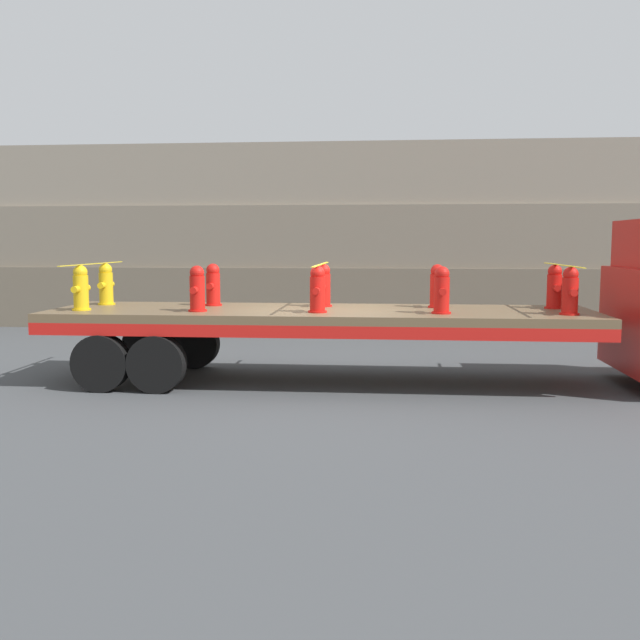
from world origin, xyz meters
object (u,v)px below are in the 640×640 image
Objects in this scene: fire_hydrant_yellow_far_0 at (106,285)px; fire_hydrant_red_near_2 at (317,290)px; fire_hydrant_red_near_3 at (442,291)px; fire_hydrant_red_near_4 at (570,292)px; fire_hydrant_red_far_1 at (213,285)px; fire_hydrant_red_far_3 at (437,287)px; fire_hydrant_red_far_4 at (554,287)px; flatbed_trailer at (282,323)px; fire_hydrant_yellow_near_0 at (81,289)px; fire_hydrant_red_near_1 at (197,289)px; fire_hydrant_red_far_2 at (323,286)px.

fire_hydrant_red_near_2 is at bearing -15.05° from fire_hydrant_yellow_far_0.
fire_hydrant_red_near_3 is 2.03m from fire_hydrant_red_near_4.
fire_hydrant_red_far_1 and fire_hydrant_red_far_3 have the same top height.
fire_hydrant_red_near_3 is 1.00× the size of fire_hydrant_red_far_4.
flatbed_trailer is 3.47m from fire_hydrant_yellow_far_0.
fire_hydrant_yellow_far_0 is 1.00× the size of fire_hydrant_red_near_4.
fire_hydrant_yellow_near_0 and fire_hydrant_red_far_3 have the same top height.
fire_hydrant_red_near_1 is 4.05m from fire_hydrant_red_near_3.
fire_hydrant_yellow_near_0 is 1.00× the size of fire_hydrant_red_near_1.
fire_hydrant_yellow_far_0 is at bearing 151.73° from fire_hydrant_red_near_1.
fire_hydrant_red_near_2 and fire_hydrant_red_near_3 have the same top height.
fire_hydrant_red_far_2 is (4.05, 1.09, 0.00)m from fire_hydrant_yellow_near_0.
fire_hydrant_red_near_3 and fire_hydrant_red_far_4 have the same top height.
fire_hydrant_red_near_1 is at bearing -157.92° from flatbed_trailer.
fire_hydrant_red_near_4 is (6.08, 0.00, 0.00)m from fire_hydrant_red_near_1.
fire_hydrant_yellow_near_0 is 1.00× the size of fire_hydrant_red_far_4.
fire_hydrant_red_near_4 and fire_hydrant_red_far_4 have the same top height.
fire_hydrant_red_far_3 is (4.05, 0.00, 0.00)m from fire_hydrant_red_far_1.
fire_hydrant_red_far_1 is at bearing 90.00° from fire_hydrant_red_near_1.
fire_hydrant_red_near_2 is (2.03, -1.09, 0.00)m from fire_hydrant_red_far_1.
fire_hydrant_red_far_1 and fire_hydrant_red_far_2 have the same top height.
fire_hydrant_red_near_1 is at bearing -169.84° from fire_hydrant_red_far_4.
fire_hydrant_red_near_1 is 6.17m from fire_hydrant_red_far_4.
flatbed_trailer is at bearing -168.63° from fire_hydrant_red_far_3.
fire_hydrant_red_far_2 is (2.03, 0.00, 0.00)m from fire_hydrant_red_far_1.
flatbed_trailer is at bearing 168.63° from fire_hydrant_red_near_3.
fire_hydrant_red_near_1 is 1.00× the size of fire_hydrant_red_near_2.
fire_hydrant_red_far_3 and fire_hydrant_red_far_4 have the same top height.
fire_hydrant_red_far_3 is 1.00× the size of fire_hydrant_red_near_4.
fire_hydrant_red_near_2 is 4.05m from fire_hydrant_red_near_4.
fire_hydrant_red_near_3 is at bearing 0.00° from fire_hydrant_yellow_near_0.
flatbed_trailer is 1.57m from fire_hydrant_red_far_1.
fire_hydrant_yellow_near_0 is at bearing 180.00° from fire_hydrant_red_near_3.
fire_hydrant_red_far_3 is (4.05, 1.09, 0.00)m from fire_hydrant_red_near_1.
fire_hydrant_red_far_3 is at bearing 151.73° from fire_hydrant_red_near_4.
fire_hydrant_red_near_2 and fire_hydrant_red_far_4 have the same top height.
fire_hydrant_red_far_1 is 1.00× the size of fire_hydrant_red_far_3.
fire_hydrant_red_near_2 and fire_hydrant_red_near_4 have the same top height.
fire_hydrant_red_far_3 is (6.08, 1.09, 0.00)m from fire_hydrant_yellow_near_0.
fire_hydrant_red_far_1 is at bearing 169.84° from fire_hydrant_red_near_4.
fire_hydrant_yellow_far_0 is 1.00× the size of fire_hydrant_red_far_1.
fire_hydrant_red_far_2 is at bearing 0.00° from fire_hydrant_red_far_1.
fire_hydrant_red_far_1 is (2.03, 1.09, 0.00)m from fire_hydrant_yellow_near_0.
fire_hydrant_red_far_1 is 4.19m from fire_hydrant_red_near_3.
fire_hydrant_red_far_1 is at bearing 151.73° from fire_hydrant_red_near_2.
fire_hydrant_yellow_far_0 is 1.00× the size of fire_hydrant_red_near_3.
fire_hydrant_red_far_1 is 1.00× the size of fire_hydrant_red_far_2.
fire_hydrant_yellow_far_0 is 8.17m from fire_hydrant_red_near_4.
fire_hydrant_red_near_3 is 2.30m from fire_hydrant_red_far_4.
fire_hydrant_red_far_2 is at bearing 38.57° from flatbed_trailer.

